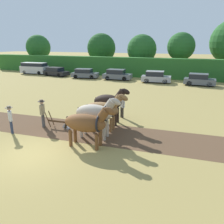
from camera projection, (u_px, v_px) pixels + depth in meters
The scene contains 21 objects.
ground_plane at pixel (34, 154), 10.73m from camera, with size 240.00×240.00×0.00m, color #998447.
plowed_furrow_strip at pixel (39, 125), 14.53m from camera, with size 28.30×3.25×0.01m, color brown.
hedgerow at pixel (154, 68), 34.67m from camera, with size 64.73×1.88×3.08m, color #286023.
tree_far_left at pixel (38, 47), 46.28m from camera, with size 5.06×5.06×7.05m.
tree_left at pixel (101, 48), 42.39m from camera, with size 5.50×5.50×7.17m.
tree_center_left at pixel (142, 49), 38.82m from camera, with size 5.19×5.19×6.84m.
tree_center at pixel (181, 47), 35.87m from camera, with size 4.50×4.50×7.04m.
draft_horse_lead_left at pixel (87, 123), 11.21m from camera, with size 2.92×1.17×2.32m.
draft_horse_lead_right at pixel (96, 113), 12.29m from camera, with size 2.81×1.20×2.49m.
draft_horse_trail_left at pixel (103, 109), 13.46m from camera, with size 2.93×1.17×2.44m.
draft_horse_trail_right at pixel (109, 102), 14.54m from camera, with size 2.62×1.19×2.54m.
plow at pixel (60, 123), 13.97m from camera, with size 1.65×0.49×1.13m.
farmer_at_plow at pixel (42, 111), 13.99m from camera, with size 0.46×0.64×1.81m.
farmer_beside_team at pixel (122, 105), 15.81m from camera, with size 0.51×0.47×1.67m.
farmer_onlooker_left at pixel (10, 117), 12.99m from camera, with size 0.54×0.46×1.71m.
parked_van at pixel (35, 68), 39.17m from camera, with size 5.11×2.23×2.00m.
parked_car_left at pixel (56, 72), 36.93m from camera, with size 4.69×2.45×1.42m.
parked_car_center_left at pixel (85, 74), 34.42m from camera, with size 4.43×2.47×1.46m.
parked_car_center at pixel (117, 75), 32.77m from camera, with size 4.34×2.04×1.57m.
parked_car_center_right at pixel (156, 77), 30.43m from camera, with size 4.18×2.24×1.59m.
parked_car_right at pixel (199, 80), 28.33m from camera, with size 3.87×1.82×1.53m.
Camera 1 is at (7.23, -7.44, 5.19)m, focal length 35.00 mm.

